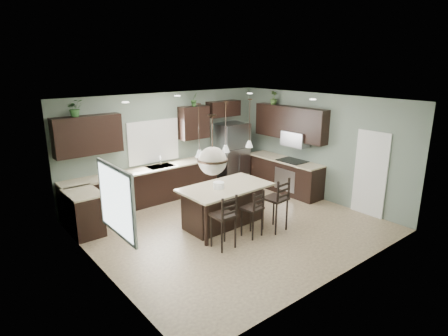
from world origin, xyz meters
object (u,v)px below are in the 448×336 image
serving_dish (219,185)px  bar_stool_right (275,204)px  kitchen_island (226,206)px  bar_stool_center (252,213)px  bar_stool_left (223,221)px  refrigerator (231,154)px  plant_back_left (75,108)px

serving_dish → bar_stool_right: (0.87, -0.87, -0.39)m
kitchen_island → bar_stool_center: bearing=-85.5°
bar_stool_left → kitchen_island: bearing=48.2°
refrigerator → bar_stool_left: refrigerator is taller
plant_back_left → bar_stool_left: bearing=-63.8°
bar_stool_center → bar_stool_right: 0.61m
kitchen_island → plant_back_left: (-2.30, 2.43, 2.13)m
bar_stool_left → bar_stool_right: bar_stool_right is taller
kitchen_island → bar_stool_right: size_ratio=1.66×
serving_dish → plant_back_left: (-2.10, 2.44, 1.60)m
bar_stool_left → refrigerator: bearing=47.8°
bar_stool_center → bar_stool_left: bearing=173.7°
serving_dish → bar_stool_left: (-0.51, -0.79, -0.43)m
bar_stool_right → serving_dish: bearing=130.7°
serving_dish → bar_stool_right: bar_stool_right is taller
refrigerator → plant_back_left: plant_back_left is taller
refrigerator → plant_back_left: 4.62m
kitchen_island → bar_stool_center: bar_stool_center is taller
bar_stool_left → bar_stool_center: bearing=1.2°
refrigerator → bar_stool_center: (-1.93, -2.97, -0.41)m
serving_dish → bar_stool_center: 0.95m
refrigerator → kitchen_island: bearing=-132.4°
bar_stool_right → plant_back_left: plant_back_left is taller
bar_stool_left → bar_stool_center: 0.79m
kitchen_island → bar_stool_left: size_ratio=1.76×
refrigerator → kitchen_island: 3.00m
bar_stool_left → bar_stool_center: size_ratio=1.10×
kitchen_island → bar_stool_right: bearing=-53.7°
serving_dish → bar_stool_left: size_ratio=0.21×
serving_dish → bar_stool_right: size_ratio=0.20×
plant_back_left → kitchen_island: bearing=-46.6°
serving_dish → bar_stool_left: bearing=-122.9°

